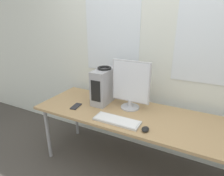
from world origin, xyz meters
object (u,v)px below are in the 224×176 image
object	(u,v)px
headphones	(104,68)
keyboard	(117,120)
monitor_main	(131,85)
pc_tower	(105,86)
mouse	(145,129)
cell_phone	(76,106)

from	to	relation	value
headphones	keyboard	bearing A→B (deg)	-47.18
keyboard	monitor_main	bearing A→B (deg)	89.44
pc_tower	monitor_main	world-z (taller)	monitor_main
keyboard	mouse	world-z (taller)	mouse
mouse	cell_phone	bearing A→B (deg)	172.69
pc_tower	keyboard	distance (m)	0.52
monitor_main	keyboard	size ratio (longest dim) A/B	1.17
headphones	monitor_main	xyz separation A→B (m)	(0.33, -0.03, -0.14)
pc_tower	keyboard	size ratio (longest dim) A/B	0.88
pc_tower	headphones	bearing A→B (deg)	90.00
monitor_main	mouse	bearing A→B (deg)	-51.14
pc_tower	keyboard	world-z (taller)	pc_tower
pc_tower	mouse	bearing A→B (deg)	-31.71
keyboard	mouse	bearing A→B (deg)	-5.43
headphones	mouse	xyz separation A→B (m)	(0.62, -0.38, -0.39)
monitor_main	keyboard	distance (m)	0.42
pc_tower	cell_phone	world-z (taller)	pc_tower
cell_phone	monitor_main	bearing A→B (deg)	16.69
pc_tower	mouse	size ratio (longest dim) A/B	4.46
headphones	monitor_main	bearing A→B (deg)	-4.81
cell_phone	headphones	bearing A→B (deg)	44.40
mouse	cell_phone	xyz separation A→B (m)	(-0.84, 0.11, -0.01)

